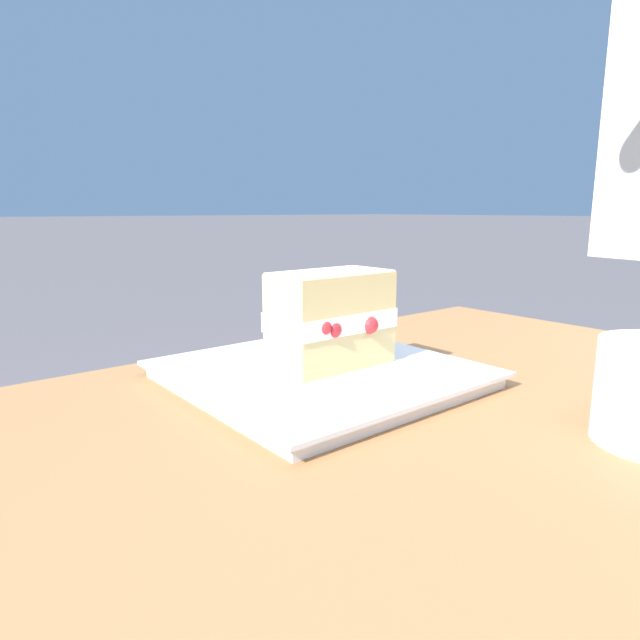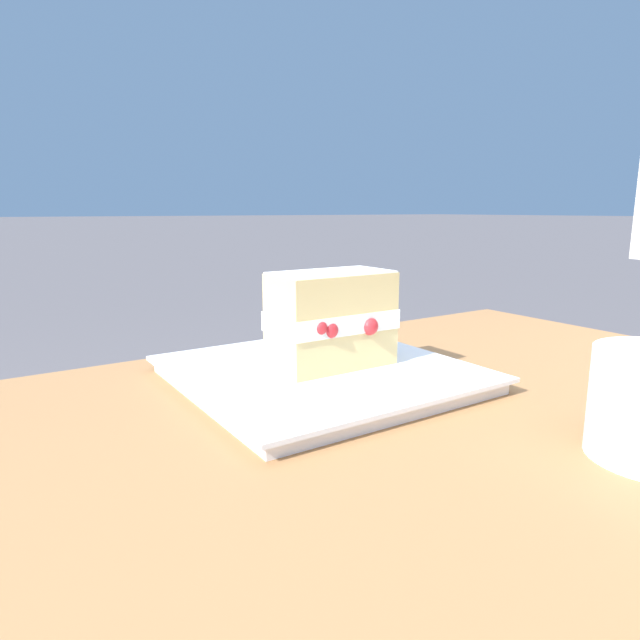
# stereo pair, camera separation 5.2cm
# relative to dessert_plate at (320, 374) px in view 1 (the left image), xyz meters

# --- Properties ---
(dessert_plate) EXTENTS (0.26, 0.26, 0.02)m
(dessert_plate) POSITION_rel_dessert_plate_xyz_m (0.00, 0.00, 0.00)
(dessert_plate) COLOR white
(dessert_plate) RESTS_ON patio_table
(cake_slice) EXTENTS (0.12, 0.07, 0.09)m
(cake_slice) POSITION_rel_dessert_plate_xyz_m (0.01, -0.00, 0.05)
(cake_slice) COLOR #E0C17A
(cake_slice) RESTS_ON dessert_plate
(dessert_fork) EXTENTS (0.17, 0.07, 0.01)m
(dessert_fork) POSITION_rel_dessert_plate_xyz_m (0.05, 0.12, -0.00)
(dessert_fork) COLOR silver
(dessert_fork) RESTS_ON patio_table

